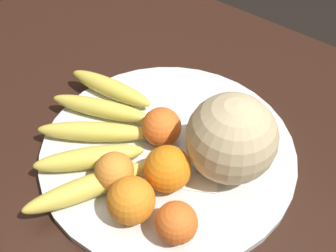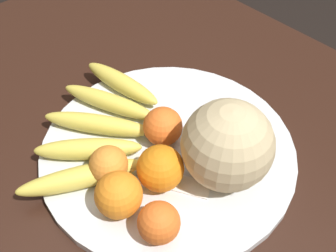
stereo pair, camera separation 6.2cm
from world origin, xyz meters
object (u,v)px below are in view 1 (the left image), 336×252
banana_bunch (98,133)px  orange_mid_center (162,127)px  orange_back_left (176,223)px  produce_tag (192,182)px  fruit_bowl (168,149)px  orange_back_right (114,171)px  kitchen_table (162,163)px  orange_front_left (131,200)px  orange_front_right (168,169)px  melon (231,138)px

banana_bunch → orange_mid_center: bearing=-177.3°
orange_mid_center → orange_back_left: size_ratio=1.11×
banana_bunch → produce_tag: size_ratio=3.67×
fruit_bowl → orange_back_right: bearing=-97.5°
orange_back_left → produce_tag: (-0.03, 0.08, -0.03)m
kitchen_table → produce_tag: produce_tag is taller
orange_front_left → orange_front_right: orange_front_right is taller
kitchen_table → banana_bunch: size_ratio=4.01×
fruit_bowl → produce_tag: produce_tag is taller
banana_bunch → orange_front_left: size_ratio=4.41×
fruit_bowl → orange_back_left: (0.11, -0.12, 0.04)m
orange_front_left → orange_mid_center: orange_front_left is taller
banana_bunch → orange_front_right: 0.15m
fruit_bowl → orange_front_left: size_ratio=6.17×
orange_back_left → orange_mid_center: bearing=136.8°
melon → orange_mid_center: 0.12m
kitchen_table → banana_bunch: (-0.05, -0.10, 0.14)m
kitchen_table → banana_bunch: 0.18m
orange_back_right → orange_front_right: bearing=39.8°
banana_bunch → orange_mid_center: (0.08, 0.07, 0.02)m
melon → produce_tag: melon is taller
orange_front_left → orange_back_right: size_ratio=1.15×
kitchen_table → produce_tag: size_ratio=14.70×
banana_bunch → orange_back_right: (0.09, -0.04, 0.01)m
orange_mid_center → banana_bunch: bearing=-140.4°
orange_back_left → produce_tag: size_ratio=0.72×
orange_mid_center → produce_tag: bearing=-21.6°
banana_bunch → orange_back_right: 0.10m
orange_front_right → melon: bearing=57.9°
orange_back_right → produce_tag: orange_back_right is taller
banana_bunch → orange_front_right: bearing=146.0°
kitchen_table → fruit_bowl: bearing=-38.6°
orange_mid_center → orange_back_right: orange_mid_center is taller
kitchen_table → orange_back_left: 0.27m
orange_mid_center → produce_tag: 0.11m
melon → orange_front_right: melon is taller
orange_front_left → orange_mid_center: (-0.06, 0.14, -0.00)m
kitchen_table → orange_mid_center: bearing=-48.4°
orange_front_right → fruit_bowl: bearing=129.2°
orange_front_left → orange_back_left: orange_front_left is taller
orange_back_right → produce_tag: size_ratio=0.72×
orange_front_right → banana_bunch: bearing=-177.2°
melon → orange_back_right: size_ratio=2.30×
melon → orange_front_left: melon is taller
fruit_bowl → banana_bunch: (-0.10, -0.06, 0.02)m
melon → orange_front_left: bearing=-110.1°
fruit_bowl → kitchen_table: bearing=141.4°
produce_tag → orange_front_left: bearing=-140.4°
kitchen_table → orange_mid_center: size_ratio=18.58×
orange_back_left → orange_front_left: bearing=-167.6°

